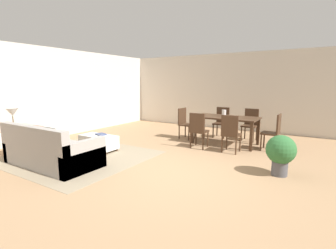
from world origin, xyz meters
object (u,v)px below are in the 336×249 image
dining_chair_far_right (250,123)px  ottoman_table (99,142)px  dining_chair_near_left (198,128)px  vase_centerpiece (224,113)px  dining_chair_head_east (274,130)px  book_on_ottoman (101,134)px  side_table (15,136)px  potted_plant (281,152)px  dining_chair_head_west (185,121)px  dining_chair_far_left (222,120)px  dining_chair_near_right (231,132)px  couch (51,151)px  dining_table (225,120)px  table_lamp (12,113)px

dining_chair_far_right → ottoman_table: bearing=-132.7°
dining_chair_near_left → vase_centerpiece: vase_centerpiece is taller
dining_chair_head_east → book_on_ottoman: 4.29m
side_table → potted_plant: potted_plant is taller
side_table → dining_chair_head_west: bearing=56.0°
dining_chair_near_left → dining_chair_head_west: same height
ottoman_table → dining_chair_near_left: bearing=36.6°
dining_chair_far_left → dining_chair_head_west: same height
dining_chair_near_right → dining_chair_far_right: size_ratio=1.00×
couch → dining_chair_head_west: (1.15, 3.64, 0.23)m
dining_chair_near_right → couch: bearing=-134.9°
side_table → dining_table: bearing=44.3°
couch → dining_chair_near_right: (2.82, 2.83, 0.23)m
dining_chair_near_left → book_on_ottoman: size_ratio=3.54×
couch → dining_chair_far_right: size_ratio=2.22×
couch → dining_table: couch is taller
dining_chair_head_east → dining_chair_far_right: bearing=132.0°
table_lamp → dining_chair_far_right: bearing=46.9°
dining_chair_far_left → dining_chair_head_east: same height
couch → potted_plant: 4.48m
dining_chair_near_left → dining_chair_near_right: 0.84m
ottoman_table → dining_chair_far_left: 3.75m
dining_chair_near_left → ottoman_table: bearing=-143.4°
dining_chair_head_east → dining_chair_head_west: (-2.52, 0.05, 0.00)m
side_table → dining_chair_far_right: bearing=46.9°
potted_plant → dining_chair_far_left: bearing=128.6°
dining_chair_head_west → book_on_ottoman: 2.54m
side_table → potted_plant: (5.39, 1.89, -0.02)m
book_on_ottoman → potted_plant: bearing=6.7°
dining_chair_near_right → dining_chair_far_right: (0.06, 1.63, 0.00)m
dining_chair_near_left → side_table: bearing=-139.4°
dining_chair_head_west → dining_chair_near_right: bearing=-25.8°
side_table → ottoman_table: bearing=46.1°
table_lamp → potted_plant: table_lamp is taller
couch → side_table: size_ratio=3.51×
dining_chair_head_west → book_on_ottoman: dining_chair_head_west is taller
dining_chair_near_left → table_lamp: bearing=-139.4°
dining_chair_near_left → dining_chair_near_right: bearing=1.5°
dining_chair_far_right → dining_chair_near_right: bearing=-92.0°
table_lamp → dining_table: size_ratio=0.30×
potted_plant → dining_chair_head_west: bearing=148.8°
side_table → dining_chair_head_east: size_ratio=0.63×
dining_table → dining_chair_head_west: bearing=179.1°
table_lamp → book_on_ottoman: (1.30, 1.41, -0.60)m
ottoman_table → dining_chair_head_west: size_ratio=1.04×
ottoman_table → dining_table: (2.44, 2.31, 0.45)m
table_lamp → potted_plant: size_ratio=0.70×
table_lamp → dining_chair_far_left: bearing=53.3°
ottoman_table → side_table: size_ratio=1.65×
ottoman_table → table_lamp: 2.01m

